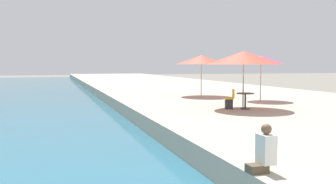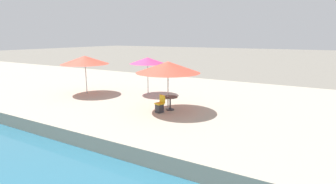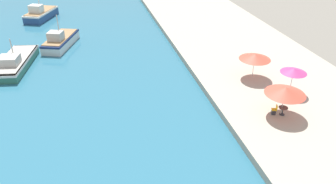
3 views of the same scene
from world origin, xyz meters
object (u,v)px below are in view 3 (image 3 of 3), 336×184
fishing_boat_mid (60,40)px  cafe_umbrella_white (294,71)px  fishing_boat_near (15,62)px  cafe_chair_left (274,111)px  cafe_umbrella_pink (285,91)px  cafe_table (283,109)px  fishing_boat_far (41,14)px  cafe_umbrella_striped (255,57)px

fishing_boat_mid → cafe_umbrella_white: 29.53m
fishing_boat_near → cafe_chair_left: size_ratio=10.02×
fishing_boat_near → cafe_umbrella_pink: size_ratio=2.66×
cafe_table → cafe_umbrella_white: bearing=50.3°
cafe_umbrella_pink → cafe_umbrella_white: (2.88, 3.29, -0.03)m
fishing_boat_mid → cafe_table: (19.39, -22.74, 0.35)m
fishing_boat_far → cafe_umbrella_white: bearing=-28.4°
cafe_chair_left → cafe_umbrella_pink: bearing=-83.1°
cafe_chair_left → cafe_umbrella_white: bearing=-28.6°
fishing_boat_near → cafe_umbrella_striped: (25.04, -10.00, 2.31)m
fishing_boat_near → cafe_umbrella_white: bearing=-17.1°
fishing_boat_far → cafe_umbrella_pink: (22.90, -35.91, 2.10)m
fishing_boat_mid → cafe_umbrella_striped: fishing_boat_mid is taller
cafe_umbrella_striped → cafe_chair_left: (-1.43, -6.95, -2.03)m
cafe_umbrella_pink → cafe_umbrella_striped: size_ratio=1.06×
fishing_boat_near → cafe_table: bearing=-25.4°
fishing_boat_mid → cafe_table: size_ratio=9.38×
fishing_boat_mid → fishing_boat_far: size_ratio=1.02×
fishing_boat_mid → cafe_chair_left: fishing_boat_mid is taller
cafe_umbrella_striped → cafe_chair_left: bearing=-101.6°
fishing_boat_near → cafe_umbrella_white: size_ratio=3.59×
fishing_boat_mid → cafe_chair_left: bearing=-30.2°
fishing_boat_mid → cafe_table: 29.88m
fishing_boat_near → fishing_boat_far: bearing=95.8°
fishing_boat_far → cafe_table: size_ratio=9.16×
fishing_boat_far → cafe_umbrella_striped: bearing=-27.3°
cafe_umbrella_striped → cafe_umbrella_white: bearing=-61.3°
fishing_boat_far → cafe_chair_left: size_ratio=8.06×
fishing_boat_far → cafe_table: fishing_boat_far is taller
cafe_umbrella_striped → cafe_table: cafe_umbrella_striped is taller
fishing_boat_far → cafe_umbrella_white: fishing_boat_far is taller
fishing_boat_mid → cafe_umbrella_white: bearing=-20.9°
cafe_umbrella_pink → cafe_umbrella_white: bearing=48.8°
cafe_umbrella_white → cafe_chair_left: (-3.51, -3.16, -1.99)m
fishing_boat_mid → fishing_boat_far: (-3.57, 13.27, 0.06)m
fishing_boat_near → fishing_boat_mid: (4.90, 5.55, 0.15)m
fishing_boat_far → cafe_chair_left: fishing_boat_far is taller
fishing_boat_mid → fishing_boat_far: fishing_boat_far is taller
cafe_chair_left → fishing_boat_mid: bearing=59.2°
fishing_boat_near → fishing_boat_far: fishing_boat_far is taller
cafe_table → fishing_boat_near: bearing=144.7°
fishing_boat_near → cafe_table: (24.29, -17.19, 0.49)m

